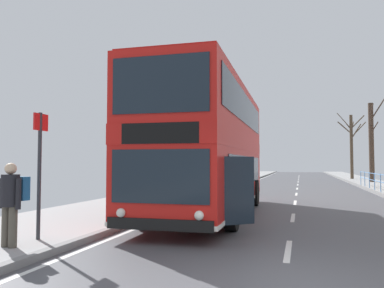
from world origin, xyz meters
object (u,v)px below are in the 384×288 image
at_px(bus_stop_sign_near, 40,161).
at_px(bare_tree_far_00, 352,143).
at_px(pedestrian_companion, 12,198).
at_px(bare_tree_far_02, 371,141).
at_px(double_decker_bus_main, 210,148).

relative_size(bus_stop_sign_near, bare_tree_far_00, 0.39).
xyz_separation_m(pedestrian_companion, bare_tree_far_00, (10.33, 35.79, 2.66)).
bearing_deg(bus_stop_sign_near, bare_tree_far_02, 68.76).
relative_size(double_decker_bus_main, bare_tree_far_00, 1.52).
bearing_deg(bare_tree_far_00, bus_stop_sign_near, -106.38).
distance_m(bus_stop_sign_near, bare_tree_far_02, 30.71).
height_order(pedestrian_companion, bare_tree_far_02, bare_tree_far_02).
bearing_deg(double_decker_bus_main, bus_stop_sign_near, -112.39).
bearing_deg(bare_tree_far_02, bare_tree_far_00, 97.14).
distance_m(pedestrian_companion, bare_tree_far_00, 37.34).
bearing_deg(bus_stop_sign_near, bare_tree_far_00, 73.62).
bearing_deg(pedestrian_companion, bare_tree_far_02, 69.20).
xyz_separation_m(double_decker_bus_main, pedestrian_companion, (-2.39, -6.48, -1.19)).
bearing_deg(bare_tree_far_02, pedestrian_companion, -110.80).
height_order(bare_tree_far_00, bare_tree_far_02, bare_tree_far_02).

